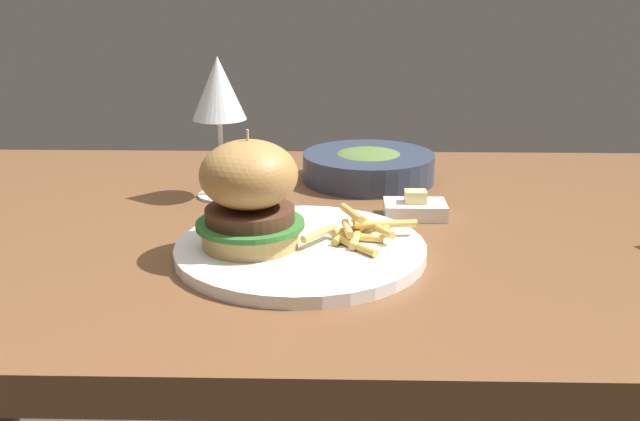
{
  "coord_description": "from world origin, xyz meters",
  "views": [
    {
      "loc": [
        0.04,
        -0.88,
        1.04
      ],
      "look_at": [
        0.02,
        -0.09,
        0.78
      ],
      "focal_mm": 40.0,
      "sensor_mm": 36.0,
      "label": 1
    }
  ],
  "objects_px": {
    "burger_sandwich": "(249,194)",
    "wine_glass": "(219,93)",
    "main_plate": "(302,250)",
    "soup_bowl": "(368,166)",
    "butter_dish": "(415,208)"
  },
  "relations": [
    {
      "from": "wine_glass",
      "to": "soup_bowl",
      "type": "distance_m",
      "value": 0.26
    },
    {
      "from": "burger_sandwich",
      "to": "wine_glass",
      "type": "distance_m",
      "value": 0.25
    },
    {
      "from": "wine_glass",
      "to": "soup_bowl",
      "type": "relative_size",
      "value": 0.98
    },
    {
      "from": "burger_sandwich",
      "to": "main_plate",
      "type": "bearing_deg",
      "value": 4.39
    },
    {
      "from": "main_plate",
      "to": "soup_bowl",
      "type": "relative_size",
      "value": 1.4
    },
    {
      "from": "wine_glass",
      "to": "main_plate",
      "type": "bearing_deg",
      "value": -61.17
    },
    {
      "from": "main_plate",
      "to": "wine_glass",
      "type": "xyz_separation_m",
      "value": [
        -0.12,
        0.23,
        0.14
      ]
    },
    {
      "from": "wine_glass",
      "to": "butter_dish",
      "type": "distance_m",
      "value": 0.31
    },
    {
      "from": "butter_dish",
      "to": "soup_bowl",
      "type": "relative_size",
      "value": 0.4
    },
    {
      "from": "butter_dish",
      "to": "soup_bowl",
      "type": "xyz_separation_m",
      "value": [
        -0.05,
        0.18,
        0.01
      ]
    },
    {
      "from": "main_plate",
      "to": "butter_dish",
      "type": "height_order",
      "value": "butter_dish"
    },
    {
      "from": "wine_glass",
      "to": "soup_bowl",
      "type": "xyz_separation_m",
      "value": [
        0.21,
        0.09,
        -0.13
      ]
    },
    {
      "from": "butter_dish",
      "to": "soup_bowl",
      "type": "bearing_deg",
      "value": 107.26
    },
    {
      "from": "burger_sandwich",
      "to": "wine_glass",
      "type": "bearing_deg",
      "value": 106.34
    },
    {
      "from": "burger_sandwich",
      "to": "wine_glass",
      "type": "xyz_separation_m",
      "value": [
        -0.07,
        0.23,
        0.07
      ]
    }
  ]
}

